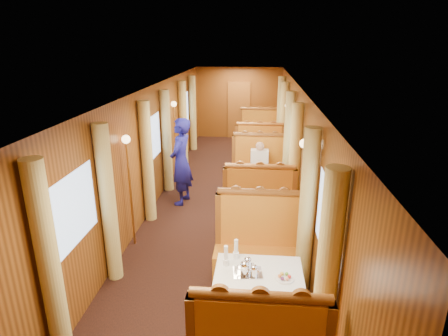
# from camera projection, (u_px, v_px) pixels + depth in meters

# --- Properties ---
(floor) EXTENTS (3.00, 12.00, 0.01)m
(floor) POSITION_uv_depth(u_px,v_px,m) (223.00, 205.00, 8.09)
(floor) COLOR black
(floor) RESTS_ON ground
(ceiling) EXTENTS (3.00, 12.00, 0.01)m
(ceiling) POSITION_uv_depth(u_px,v_px,m) (223.00, 88.00, 7.28)
(ceiling) COLOR silver
(ceiling) RESTS_ON wall_left
(wall_far) EXTENTS (3.00, 0.01, 2.50)m
(wall_far) POSITION_uv_depth(u_px,v_px,m) (239.00, 103.00, 13.34)
(wall_far) COLOR brown
(wall_far) RESTS_ON floor
(wall_left) EXTENTS (0.01, 12.00, 2.50)m
(wall_left) POSITION_uv_depth(u_px,v_px,m) (152.00, 148.00, 7.82)
(wall_left) COLOR brown
(wall_left) RESTS_ON floor
(wall_right) EXTENTS (0.01, 12.00, 2.50)m
(wall_right) POSITION_uv_depth(u_px,v_px,m) (297.00, 151.00, 7.56)
(wall_right) COLOR brown
(wall_right) RESTS_ON floor
(doorway_far) EXTENTS (0.80, 0.04, 2.00)m
(doorway_far) POSITION_uv_depth(u_px,v_px,m) (239.00, 110.00, 13.39)
(doorway_far) COLOR #915621
(doorway_far) RESTS_ON floor
(table_near) EXTENTS (1.05, 0.72, 0.75)m
(table_near) POSITION_uv_depth(u_px,v_px,m) (258.00, 297.00, 4.61)
(table_near) COLOR white
(table_near) RESTS_ON floor
(banquette_near_aft) EXTENTS (1.30, 0.55, 1.34)m
(banquette_near_aft) POSITION_uv_depth(u_px,v_px,m) (258.00, 250.00, 5.55)
(banquette_near_aft) COLOR #BB5014
(banquette_near_aft) RESTS_ON floor
(table_mid) EXTENTS (1.05, 0.72, 0.75)m
(table_mid) POSITION_uv_depth(u_px,v_px,m) (259.00, 190.00, 7.91)
(table_mid) COLOR white
(table_mid) RESTS_ON floor
(banquette_mid_fwd) EXTENTS (1.30, 0.55, 1.34)m
(banquette_mid_fwd) POSITION_uv_depth(u_px,v_px,m) (259.00, 208.00, 6.93)
(banquette_mid_fwd) COLOR #BB5014
(banquette_mid_fwd) RESTS_ON floor
(banquette_mid_aft) EXTENTS (1.30, 0.55, 1.34)m
(banquette_mid_aft) POSITION_uv_depth(u_px,v_px,m) (259.00, 172.00, 8.85)
(banquette_mid_aft) COLOR #BB5014
(banquette_mid_aft) RESTS_ON floor
(table_far) EXTENTS (1.05, 0.72, 0.75)m
(table_far) POSITION_uv_depth(u_px,v_px,m) (259.00, 146.00, 11.20)
(table_far) COLOR white
(table_far) RESTS_ON floor
(banquette_far_fwd) EXTENTS (1.30, 0.55, 1.34)m
(banquette_far_fwd) POSITION_uv_depth(u_px,v_px,m) (259.00, 154.00, 10.23)
(banquette_far_fwd) COLOR #BB5014
(banquette_far_fwd) RESTS_ON floor
(banquette_far_aft) EXTENTS (1.30, 0.55, 1.34)m
(banquette_far_aft) POSITION_uv_depth(u_px,v_px,m) (259.00, 136.00, 12.14)
(banquette_far_aft) COLOR #BB5014
(banquette_far_aft) RESTS_ON floor
(tea_tray) EXTENTS (0.37, 0.30, 0.01)m
(tea_tray) POSITION_uv_depth(u_px,v_px,m) (248.00, 273.00, 4.44)
(tea_tray) COLOR silver
(tea_tray) RESTS_ON table_near
(teapot_left) EXTENTS (0.21, 0.18, 0.14)m
(teapot_left) POSITION_uv_depth(u_px,v_px,m) (245.00, 270.00, 4.38)
(teapot_left) COLOR silver
(teapot_left) RESTS_ON tea_tray
(teapot_right) EXTENTS (0.15, 0.12, 0.12)m
(teapot_right) POSITION_uv_depth(u_px,v_px,m) (254.00, 273.00, 4.36)
(teapot_right) COLOR silver
(teapot_right) RESTS_ON tea_tray
(teapot_back) EXTENTS (0.16, 0.12, 0.12)m
(teapot_back) POSITION_uv_depth(u_px,v_px,m) (247.00, 264.00, 4.51)
(teapot_back) COLOR silver
(teapot_back) RESTS_ON tea_tray
(fruit_plate) EXTENTS (0.22, 0.22, 0.05)m
(fruit_plate) POSITION_uv_depth(u_px,v_px,m) (284.00, 277.00, 4.33)
(fruit_plate) COLOR white
(fruit_plate) RESTS_ON table_near
(cup_inboard) EXTENTS (0.08, 0.08, 0.26)m
(cup_inboard) POSITION_uv_depth(u_px,v_px,m) (226.00, 258.00, 4.57)
(cup_inboard) COLOR white
(cup_inboard) RESTS_ON table_near
(cup_outboard) EXTENTS (0.08, 0.08, 0.26)m
(cup_outboard) POSITION_uv_depth(u_px,v_px,m) (236.00, 251.00, 4.72)
(cup_outboard) COLOR white
(cup_outboard) RESTS_ON table_near
(rose_vase_mid) EXTENTS (0.06, 0.06, 0.36)m
(rose_vase_mid) POSITION_uv_depth(u_px,v_px,m) (260.00, 166.00, 7.71)
(rose_vase_mid) COLOR silver
(rose_vase_mid) RESTS_ON table_mid
(rose_vase_far) EXTENTS (0.06, 0.06, 0.36)m
(rose_vase_far) POSITION_uv_depth(u_px,v_px,m) (259.00, 128.00, 10.99)
(rose_vase_far) COLOR silver
(rose_vase_far) RESTS_ON table_far
(window_left_near) EXTENTS (0.01, 1.20, 0.90)m
(window_left_near) POSITION_uv_depth(u_px,v_px,m) (72.00, 211.00, 4.45)
(window_left_near) COLOR #92ADD2
(window_left_near) RESTS_ON wall_left
(curtain_left_near_a) EXTENTS (0.22, 0.22, 2.35)m
(curtain_left_near_a) POSITION_uv_depth(u_px,v_px,m) (50.00, 269.00, 3.80)
(curtain_left_near_a) COLOR #DCC870
(curtain_left_near_a) RESTS_ON floor
(curtain_left_near_b) EXTENTS (0.22, 0.22, 2.35)m
(curtain_left_near_b) POSITION_uv_depth(u_px,v_px,m) (108.00, 205.00, 5.27)
(curtain_left_near_b) COLOR #DCC870
(curtain_left_near_b) RESTS_ON floor
(window_right_near) EXTENTS (0.01, 1.20, 0.90)m
(window_right_near) POSITION_uv_depth(u_px,v_px,m) (326.00, 221.00, 4.20)
(window_right_near) COLOR #92ADD2
(window_right_near) RESTS_ON wall_right
(curtain_right_near_a) EXTENTS (0.22, 0.22, 2.35)m
(curtain_right_near_a) POSITION_uv_depth(u_px,v_px,m) (326.00, 284.00, 3.56)
(curtain_right_near_a) COLOR #DCC870
(curtain_right_near_a) RESTS_ON floor
(curtain_right_near_b) EXTENTS (0.22, 0.22, 2.35)m
(curtain_right_near_b) POSITION_uv_depth(u_px,v_px,m) (307.00, 213.00, 5.03)
(curtain_right_near_b) COLOR #DCC870
(curtain_right_near_b) RESTS_ON floor
(window_left_mid) EXTENTS (0.01, 1.20, 0.90)m
(window_left_mid) POSITION_uv_depth(u_px,v_px,m) (152.00, 138.00, 7.75)
(window_left_mid) COLOR #92ADD2
(window_left_mid) RESTS_ON wall_left
(curtain_left_mid_a) EXTENTS (0.22, 0.22, 2.35)m
(curtain_left_mid_a) POSITION_uv_depth(u_px,v_px,m) (147.00, 163.00, 7.10)
(curtain_left_mid_a) COLOR #DCC870
(curtain_left_mid_a) RESTS_ON floor
(curtain_left_mid_b) EXTENTS (0.22, 0.22, 2.35)m
(curtain_left_mid_b) POSITION_uv_depth(u_px,v_px,m) (167.00, 142.00, 8.57)
(curtain_left_mid_b) COLOR #DCC870
(curtain_left_mid_b) RESTS_ON floor
(window_right_mid) EXTENTS (0.01, 1.20, 0.90)m
(window_right_mid) POSITION_uv_depth(u_px,v_px,m) (297.00, 142.00, 7.50)
(window_right_mid) COLOR #92ADD2
(window_right_mid) RESTS_ON wall_right
(curtain_right_mid_a) EXTENTS (0.22, 0.22, 2.35)m
(curtain_right_mid_a) POSITION_uv_depth(u_px,v_px,m) (294.00, 167.00, 6.86)
(curtain_right_mid_a) COLOR #DCC870
(curtain_right_mid_a) RESTS_ON floor
(curtain_right_mid_b) EXTENTS (0.22, 0.22, 2.35)m
(curtain_right_mid_b) POSITION_uv_depth(u_px,v_px,m) (288.00, 145.00, 8.33)
(curtain_right_mid_b) COLOR #DCC870
(curtain_right_mid_b) RESTS_ON floor
(window_left_far) EXTENTS (0.01, 1.20, 0.90)m
(window_left_far) POSITION_uv_depth(u_px,v_px,m) (184.00, 109.00, 11.05)
(window_left_far) COLOR #92ADD2
(window_left_far) RESTS_ON wall_left
(curtain_left_far_a) EXTENTS (0.22, 0.22, 2.35)m
(curtain_left_far_a) POSITION_uv_depth(u_px,v_px,m) (183.00, 124.00, 10.39)
(curtain_left_far_a) COLOR #DCC870
(curtain_left_far_a) RESTS_ON floor
(curtain_left_far_b) EXTENTS (0.22, 0.22, 2.35)m
(curtain_left_far_b) POSITION_uv_depth(u_px,v_px,m) (193.00, 113.00, 11.86)
(curtain_left_far_b) COLOR #DCC870
(curtain_left_far_b) RESTS_ON floor
(window_right_far) EXTENTS (0.01, 1.20, 0.90)m
(window_right_far) POSITION_uv_depth(u_px,v_px,m) (286.00, 111.00, 10.79)
(window_right_far) COLOR #92ADD2
(window_right_far) RESTS_ON wall_right
(curtain_right_far_a) EXTENTS (0.22, 0.22, 2.35)m
(curtain_right_far_a) POSITION_uv_depth(u_px,v_px,m) (283.00, 126.00, 10.16)
(curtain_right_far_a) COLOR #DCC870
(curtain_right_far_a) RESTS_ON floor
(curtain_right_far_b) EXTENTS (0.22, 0.22, 2.35)m
(curtain_right_far_b) POSITION_uv_depth(u_px,v_px,m) (280.00, 115.00, 11.63)
(curtain_right_far_b) COLOR #DCC870
(curtain_right_far_b) RESTS_ON floor
(sconce_left_fore) EXTENTS (0.14, 0.14, 1.95)m
(sconce_left_fore) POSITION_uv_depth(u_px,v_px,m) (129.00, 169.00, 6.12)
(sconce_left_fore) COLOR #BF8C3F
(sconce_left_fore) RESTS_ON floor
(sconce_right_fore) EXTENTS (0.14, 0.14, 1.95)m
(sconce_right_fore) POSITION_uv_depth(u_px,v_px,m) (302.00, 174.00, 5.87)
(sconce_right_fore) COLOR #BF8C3F
(sconce_right_fore) RESTS_ON floor
(sconce_left_aft) EXTENTS (0.14, 0.14, 1.95)m
(sconce_left_aft) POSITION_uv_depth(u_px,v_px,m) (175.00, 124.00, 9.41)
(sconce_left_aft) COLOR #BF8C3F
(sconce_left_aft) RESTS_ON floor
(sconce_right_aft) EXTENTS (0.14, 0.14, 1.95)m
(sconce_right_aft) POSITION_uv_depth(u_px,v_px,m) (287.00, 126.00, 9.17)
(sconce_right_aft) COLOR #BF8C3F
(sconce_right_aft) RESTS_ON floor
(steward) EXTENTS (0.56, 0.75, 1.87)m
(steward) POSITION_uv_depth(u_px,v_px,m) (181.00, 162.00, 7.92)
(steward) COLOR navy
(steward) RESTS_ON floor
(passenger) EXTENTS (0.40, 0.44, 0.76)m
(passenger) POSITION_uv_depth(u_px,v_px,m) (259.00, 162.00, 8.52)
(passenger) COLOR beige
(passenger) RESTS_ON banquette_mid_aft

